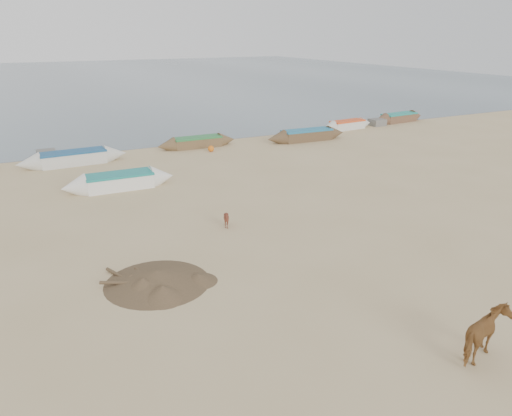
{
  "coord_description": "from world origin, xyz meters",
  "views": [
    {
      "loc": [
        -9.37,
        -13.96,
        8.21
      ],
      "look_at": [
        0.0,
        4.0,
        1.0
      ],
      "focal_mm": 35.0,
      "sensor_mm": 36.0,
      "label": 1
    }
  ],
  "objects": [
    {
      "name": "cow_adult",
      "position": [
        1.11,
        -6.87,
        0.72
      ],
      "size": [
        1.86,
        1.28,
        1.44
      ],
      "primitive_type": "imported",
      "rotation": [
        0.0,
        0.0,
        1.9
      ],
      "color": "brown",
      "rests_on": "ground"
    },
    {
      "name": "near_canoe",
      "position": [
        -3.88,
        12.81,
        0.43
      ],
      "size": [
        6.13,
        1.59,
        0.86
      ],
      "primitive_type": null,
      "rotation": [
        0.0,
        0.0,
        -0.02
      ],
      "color": "white",
      "rests_on": "ground"
    },
    {
      "name": "beach_clutter",
      "position": [
        3.37,
        19.96,
        0.3
      ],
      "size": [
        43.86,
        5.26,
        0.64
      ],
      "color": "#316D47",
      "rests_on": "ground"
    },
    {
      "name": "waterline_canoes",
      "position": [
        -0.5,
        20.26,
        0.42
      ],
      "size": [
        58.63,
        4.88,
        0.92
      ],
      "color": "brown",
      "rests_on": "ground"
    },
    {
      "name": "ground",
      "position": [
        0.0,
        0.0,
        0.0
      ],
      "size": [
        140.0,
        140.0,
        0.0
      ],
      "primitive_type": "plane",
      "color": "tan",
      "rests_on": "ground"
    },
    {
      "name": "calf_front",
      "position": [
        -1.04,
        4.82,
        0.39
      ],
      "size": [
        0.92,
        0.88,
        0.79
      ],
      "primitive_type": "imported",
      "rotation": [
        0.0,
        0.0,
        -1.12
      ],
      "color": "#5D2A1D",
      "rests_on": "ground"
    },
    {
      "name": "sea",
      "position": [
        0.0,
        82.0,
        0.01
      ],
      "size": [
        160.0,
        160.0,
        0.0
      ],
      "primitive_type": "plane",
      "color": "slate",
      "rests_on": "ground"
    },
    {
      "name": "debris_pile",
      "position": [
        -5.3,
        1.21,
        0.24
      ],
      "size": [
        4.7,
        4.7,
        0.49
      ],
      "primitive_type": "cone",
      "rotation": [
        0.0,
        0.0,
        -0.38
      ],
      "color": "brown",
      "rests_on": "ground"
    }
  ]
}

